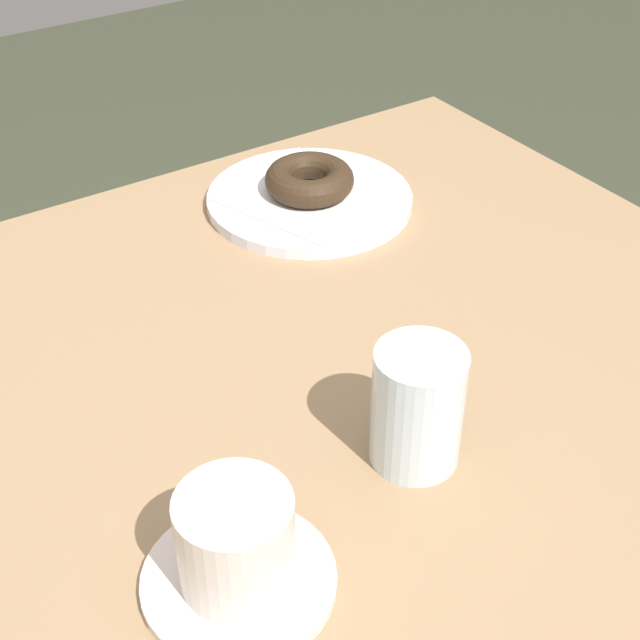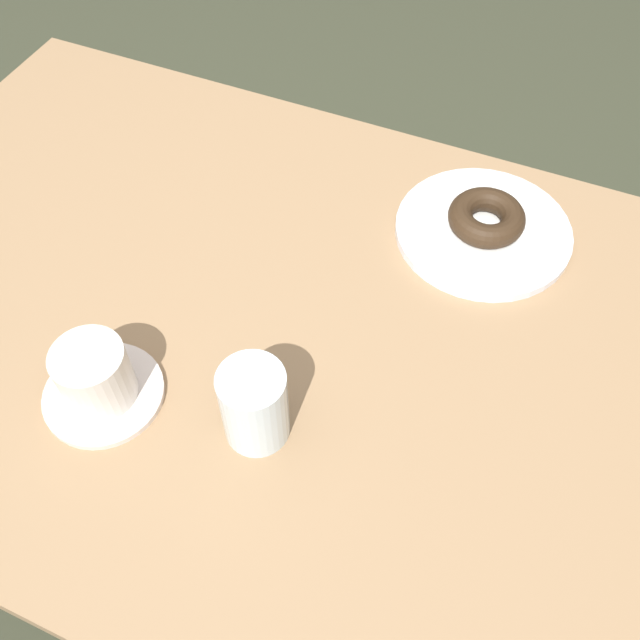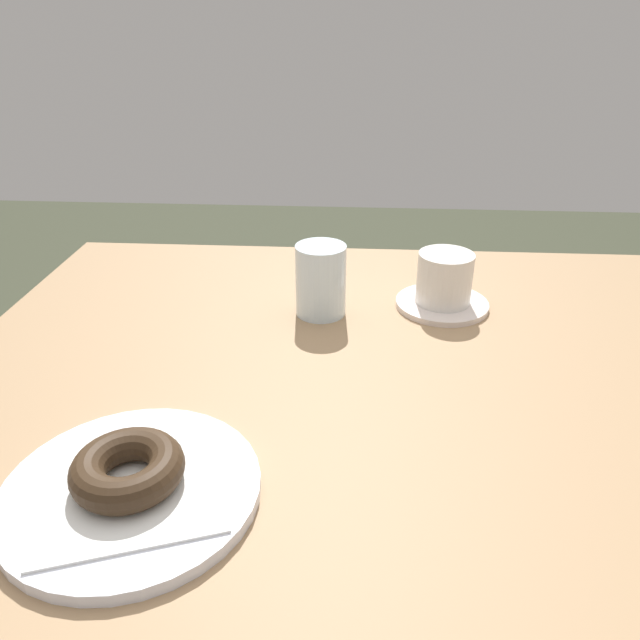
{
  "view_description": "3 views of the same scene",
  "coord_description": "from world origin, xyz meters",
  "px_view_note": "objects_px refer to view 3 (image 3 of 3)",
  "views": [
    {
      "loc": [
        -0.25,
        -0.54,
        1.25
      ],
      "look_at": [
        0.11,
        0.01,
        0.76
      ],
      "focal_mm": 51.88,
      "sensor_mm": 36.0,
      "label": 1
    },
    {
      "loc": [
        0.31,
        -0.45,
        1.42
      ],
      "look_at": [
        0.12,
        0.0,
        0.75
      ],
      "focal_mm": 39.64,
      "sensor_mm": 36.0,
      "label": 2
    },
    {
      "loc": [
        0.05,
        0.66,
        1.12
      ],
      "look_at": [
        0.1,
        -0.04,
        0.75
      ],
      "focal_mm": 34.16,
      "sensor_mm": 36.0,
      "label": 3
    }
  ],
  "objects_px": {
    "plate_chocolate_ring": "(132,490)",
    "coffee_cup": "(444,284)",
    "water_glass": "(321,280)",
    "donut_chocolate_ring": "(128,469)"
  },
  "relations": [
    {
      "from": "plate_chocolate_ring",
      "to": "coffee_cup",
      "type": "height_order",
      "value": "coffee_cup"
    },
    {
      "from": "donut_chocolate_ring",
      "to": "plate_chocolate_ring",
      "type": "bearing_deg",
      "value": 0.0
    },
    {
      "from": "plate_chocolate_ring",
      "to": "water_glass",
      "type": "bearing_deg",
      "value": -111.24
    },
    {
      "from": "plate_chocolate_ring",
      "to": "water_glass",
      "type": "distance_m",
      "value": 0.41
    },
    {
      "from": "plate_chocolate_ring",
      "to": "water_glass",
      "type": "relative_size",
      "value": 2.28
    },
    {
      "from": "plate_chocolate_ring",
      "to": "water_glass",
      "type": "xyz_separation_m",
      "value": [
        -0.15,
        -0.38,
        0.05
      ]
    },
    {
      "from": "water_glass",
      "to": "donut_chocolate_ring",
      "type": "bearing_deg",
      "value": 68.76
    },
    {
      "from": "donut_chocolate_ring",
      "to": "coffee_cup",
      "type": "bearing_deg",
      "value": -128.28
    },
    {
      "from": "donut_chocolate_ring",
      "to": "water_glass",
      "type": "xyz_separation_m",
      "value": [
        -0.15,
        -0.38,
        0.02
      ]
    },
    {
      "from": "coffee_cup",
      "to": "water_glass",
      "type": "bearing_deg",
      "value": 10.18
    }
  ]
}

